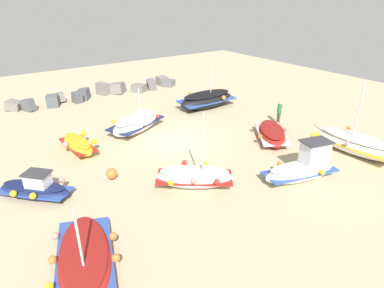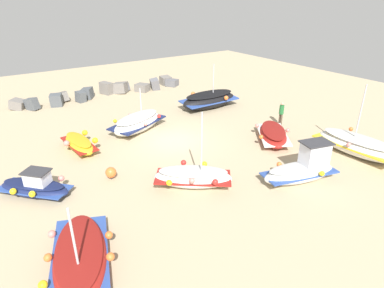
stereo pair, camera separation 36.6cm
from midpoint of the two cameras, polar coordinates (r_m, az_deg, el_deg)
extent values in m
plane|color=tan|center=(21.17, -3.68, 0.53)|extent=(51.88, 51.88, 0.00)
ellipsoid|color=white|center=(22.77, -10.05, 3.45)|extent=(4.61, 3.40, 1.10)
cube|color=navy|center=(22.75, -10.06, 3.57)|extent=(4.48, 3.38, 0.12)
ellipsoid|color=beige|center=(22.61, -10.14, 4.51)|extent=(4.05, 2.98, 0.20)
cylinder|color=#B7B7BC|center=(22.64, -9.58, 7.22)|extent=(0.08, 0.08, 1.80)
sphere|color=red|center=(22.89, -6.44, 4.77)|extent=(0.26, 0.26, 0.26)
sphere|color=#EA7F75|center=(23.53, -11.40, 4.87)|extent=(0.26, 0.26, 0.26)
sphere|color=#EA7F75|center=(21.81, -8.72, 3.38)|extent=(0.26, 0.26, 0.26)
sphere|color=yellow|center=(22.50, -13.85, 3.76)|extent=(0.26, 0.26, 0.26)
ellipsoid|color=white|center=(16.19, -0.24, -5.85)|extent=(3.96, 3.52, 0.87)
cube|color=maroon|center=(16.17, -0.24, -5.72)|extent=(3.86, 3.47, 0.09)
ellipsoid|color=beige|center=(16.01, -0.25, -4.75)|extent=(3.48, 3.09, 0.16)
cylinder|color=#B7B7BC|center=(15.30, 1.23, 0.29)|extent=(0.08, 0.08, 2.97)
sphere|color=red|center=(15.27, 3.66, -6.51)|extent=(0.28, 0.28, 0.28)
sphere|color=yellow|center=(16.79, 1.69, -3.47)|extent=(0.28, 0.28, 0.28)
sphere|color=#EA7F75|center=(15.25, -0.37, -6.34)|extent=(0.28, 0.28, 0.28)
sphere|color=red|center=(16.80, -1.95, -3.25)|extent=(0.28, 0.28, 0.28)
sphere|color=yellow|center=(15.41, -4.36, -6.72)|extent=(0.28, 0.28, 0.28)
ellipsoid|color=white|center=(21.61, 26.02, -0.08)|extent=(2.36, 5.04, 1.11)
cube|color=gold|center=(21.59, 26.04, 0.04)|extent=(2.39, 4.85, 0.18)
ellipsoid|color=beige|center=(21.45, 26.23, 0.95)|extent=(2.04, 4.44, 0.25)
cylinder|color=#B7B7BC|center=(21.02, 26.39, 5.26)|extent=(0.08, 0.08, 3.10)
sphere|color=orange|center=(22.87, 25.01, 2.55)|extent=(0.26, 0.26, 0.26)
sphere|color=#EA7F75|center=(20.49, 24.76, 0.11)|extent=(0.26, 0.26, 0.26)
ellipsoid|color=maroon|center=(12.48, -18.82, -18.30)|extent=(3.13, 4.79, 0.93)
cube|color=#2D4C9E|center=(12.45, -18.84, -18.16)|extent=(3.10, 4.63, 0.18)
ellipsoid|color=maroon|center=(12.25, -19.05, -17.10)|extent=(2.72, 4.20, 0.23)
cylinder|color=#B7B7BC|center=(10.98, -19.92, -15.14)|extent=(0.08, 0.08, 2.13)
sphere|color=yellow|center=(11.50, -24.41, -21.65)|extent=(0.28, 0.28, 0.28)
sphere|color=orange|center=(11.74, -13.96, -18.56)|extent=(0.28, 0.28, 0.28)
sphere|color=orange|center=(12.45, -23.78, -17.84)|extent=(0.28, 0.28, 0.28)
sphere|color=orange|center=(12.75, -14.33, -15.18)|extent=(0.28, 0.28, 0.28)
sphere|color=#EA7F75|center=(13.42, -23.30, -14.39)|extent=(0.28, 0.28, 0.28)
ellipsoid|color=black|center=(27.19, 2.20, 7.53)|extent=(5.00, 1.98, 1.35)
cube|color=#2D4C9E|center=(27.17, 2.20, 7.65)|extent=(4.80, 1.98, 0.22)
ellipsoid|color=black|center=(27.04, 2.21, 8.58)|extent=(4.40, 1.68, 0.30)
cylinder|color=#B7B7BC|center=(26.95, 2.89, 11.25)|extent=(0.08, 0.08, 2.29)
sphere|color=orange|center=(26.83, 5.11, 7.97)|extent=(0.35, 0.35, 0.35)
sphere|color=orange|center=(27.39, -0.64, 8.66)|extent=(0.35, 0.35, 0.35)
ellipsoid|color=navy|center=(17.13, -26.05, -7.25)|extent=(3.30, 3.41, 0.68)
cube|color=#2D4C9E|center=(17.11, -26.07, -7.16)|extent=(3.23, 3.33, 0.10)
ellipsoid|color=#151E45|center=(17.00, -26.22, -6.49)|extent=(2.89, 2.99, 0.14)
cube|color=silver|center=(16.66, -25.65, -5.58)|extent=(1.22, 1.23, 0.62)
cube|color=#333338|center=(16.51, -25.86, -4.57)|extent=(1.41, 1.43, 0.06)
sphere|color=yellow|center=(18.08, -27.31, -4.91)|extent=(0.29, 0.29, 0.29)
sphere|color=yellow|center=(16.82, -29.02, -7.49)|extent=(0.29, 0.29, 0.29)
sphere|color=red|center=(17.53, -24.77, -5.49)|extent=(0.29, 0.29, 0.29)
sphere|color=yellow|center=(16.24, -26.36, -8.05)|extent=(0.29, 0.29, 0.29)
sphere|color=#EA7F75|center=(16.96, -22.13, -5.75)|extent=(0.29, 0.29, 0.29)
ellipsoid|color=maroon|center=(21.64, 13.11, 1.64)|extent=(3.58, 4.04, 0.91)
cube|color=white|center=(21.63, 13.12, 1.74)|extent=(3.50, 3.93, 0.17)
ellipsoid|color=maroon|center=(21.51, 13.19, 2.48)|extent=(3.12, 3.54, 0.22)
sphere|color=orange|center=(20.57, 11.20, 1.31)|extent=(0.27, 0.27, 0.27)
sphere|color=#EA7F75|center=(21.72, 15.50, 2.41)|extent=(0.27, 0.27, 0.27)
sphere|color=#EA7F75|center=(22.19, 10.48, 3.21)|extent=(0.27, 0.27, 0.27)
ellipsoid|color=gold|center=(20.84, -19.55, -0.22)|extent=(1.41, 3.38, 0.75)
cube|color=maroon|center=(20.83, -19.57, -0.12)|extent=(1.44, 3.25, 0.07)
ellipsoid|color=gold|center=(20.72, -19.67, 0.56)|extent=(1.24, 2.97, 0.13)
sphere|color=yellow|center=(21.61, -18.70, 1.70)|extent=(0.35, 0.35, 0.35)
sphere|color=#EA7F75|center=(20.54, -21.48, -0.07)|extent=(0.35, 0.35, 0.35)
sphere|color=yellow|center=(20.28, -17.03, 0.45)|extent=(0.35, 0.35, 0.35)
ellipsoid|color=white|center=(17.45, 17.51, -4.68)|extent=(4.16, 2.31, 0.92)
cube|color=#2D4C9E|center=(17.43, 17.53, -4.55)|extent=(4.01, 2.29, 0.13)
ellipsoid|color=beige|center=(17.29, 17.66, -3.64)|extent=(3.66, 2.00, 0.19)
cube|color=silver|center=(17.47, 19.87, -1.36)|extent=(1.43, 1.15, 1.11)
cube|color=#333338|center=(17.23, 20.15, 0.39)|extent=(1.66, 1.34, 0.06)
sphere|color=orange|center=(17.49, 14.29, -3.28)|extent=(0.26, 0.26, 0.26)
sphere|color=yellow|center=(17.23, 21.01, -4.54)|extent=(0.26, 0.26, 0.26)
cylinder|color=brown|center=(24.47, 14.14, 4.30)|extent=(0.14, 0.14, 0.84)
cylinder|color=brown|center=(24.36, 14.39, 4.18)|extent=(0.14, 0.14, 0.84)
cylinder|color=#236B33|center=(24.18, 14.45, 5.88)|extent=(0.32, 0.32, 0.63)
sphere|color=tan|center=(24.05, 14.56, 6.84)|extent=(0.22, 0.22, 0.22)
cube|color=slate|center=(30.33, -28.63, 5.83)|extent=(1.58, 1.55, 0.94)
cube|color=#4C5156|center=(29.61, -26.77, 6.00)|extent=(1.18, 1.30, 1.13)
cube|color=#4C5156|center=(29.77, -23.24, 6.81)|extent=(1.21, 1.22, 1.05)
cube|color=slate|center=(31.10, -22.21, 7.47)|extent=(0.90, 1.49, 1.10)
cube|color=#4C5156|center=(30.23, -19.52, 7.56)|extent=(0.88, 1.01, 0.99)
cube|color=#4C5156|center=(31.16, -18.53, 8.18)|extent=(1.50, 1.63, 0.98)
cube|color=slate|center=(32.02, -15.46, 9.18)|extent=(1.11, 1.37, 1.13)
cube|color=slate|center=(32.21, -13.13, 9.38)|extent=(1.71, 1.80, 1.14)
cube|color=slate|center=(32.73, -12.59, 9.48)|extent=(1.04, 1.22, 0.93)
cube|color=slate|center=(32.31, -9.46, 9.52)|extent=(1.50, 1.55, 0.72)
cube|color=slate|center=(32.64, -7.33, 10.11)|extent=(1.13, 1.14, 1.28)
cube|color=slate|center=(34.52, -5.51, 10.83)|extent=(1.04, 1.09, 0.94)
cube|color=slate|center=(33.96, -4.38, 10.48)|extent=(1.46, 1.45, 0.71)
cylinder|color=#3F3F42|center=(17.33, -14.21, -5.88)|extent=(0.08, 0.08, 0.12)
sphere|color=orange|center=(17.16, -14.32, -4.92)|extent=(0.55, 0.55, 0.55)
camera|label=1|loc=(0.18, -90.57, -0.26)|focal=30.90mm
camera|label=2|loc=(0.18, 89.43, 0.26)|focal=30.90mm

